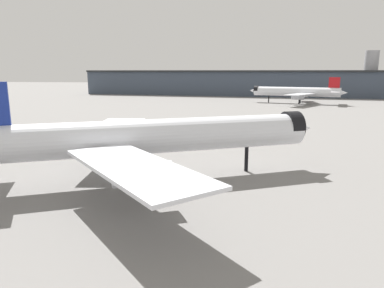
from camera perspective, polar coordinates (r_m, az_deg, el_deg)
name	(u,v)px	position (r m, az deg, el deg)	size (l,w,h in m)	color
ground	(129,180)	(55.39, -10.27, -5.75)	(900.00, 900.00, 0.00)	slate
airliner_near_gate	(145,138)	(53.26, -7.65, 1.05)	(54.81, 49.26, 15.18)	silver
airliner_far_taxiway	(296,92)	(190.12, 16.69, 8.15)	(48.15, 42.99, 13.53)	silver
terminal_building	(246,83)	(243.71, 8.73, 9.85)	(224.54, 52.07, 28.87)	#3D4756
service_truck_front	(116,133)	(88.17, -12.34, 1.79)	(4.87, 5.88, 3.00)	black
baggage_tug_wing	(235,138)	(83.73, 7.06, 1.02)	(2.20, 3.36, 1.85)	black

